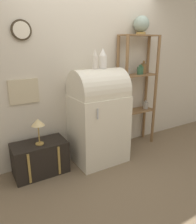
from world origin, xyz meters
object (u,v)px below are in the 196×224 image
vase_left (95,60)px  vase_center (103,59)px  globe (141,24)px  desk_lamp (38,124)px  refrigerator (98,115)px  suitcase_trunk (40,158)px

vase_left → vase_center: bearing=0.4°
globe → desk_lamp: globe is taller
refrigerator → vase_center: 0.82m
desk_lamp → vase_center: bearing=-1.9°
refrigerator → globe: (0.91, 0.19, 1.31)m
refrigerator → suitcase_trunk: (-0.90, 0.08, -0.50)m
vase_left → desk_lamp: size_ratio=0.76×
refrigerator → desk_lamp: size_ratio=3.93×
refrigerator → desk_lamp: 0.90m
suitcase_trunk → vase_left: vase_left is taller
vase_center → globe: bearing=12.7°
refrigerator → suitcase_trunk: refrigerator is taller
globe → suitcase_trunk: bearing=-176.4°
globe → vase_center: 0.99m
refrigerator → vase_left: vase_left is taller
vase_center → desk_lamp: size_ratio=0.77×
globe → desk_lamp: 2.23m
globe → vase_left: globe is taller
desk_lamp → refrigerator: bearing=-2.1°
refrigerator → vase_center: bearing=0.6°
desk_lamp → vase_left: bearing=-2.2°
suitcase_trunk → vase_left: bearing=-5.3°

